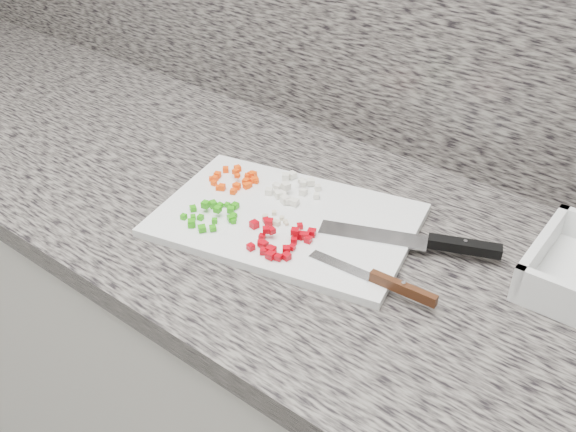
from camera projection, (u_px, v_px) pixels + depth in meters
name	position (u px, v px, depth m)	size (l,w,h in m)	color
cabinet	(285.00, 397.00, 1.34)	(3.92, 0.62, 0.86)	beige
countertop	(284.00, 220.00, 1.09)	(3.96, 0.64, 0.04)	#6A645E
cutting_board	(286.00, 220.00, 1.04)	(0.41, 0.27, 0.01)	white
carrot_pile	(237.00, 180.00, 1.13)	(0.08, 0.08, 0.02)	#FC4305
onion_pile	(291.00, 190.00, 1.09)	(0.09, 0.09, 0.02)	silver
green_pepper_pile	(212.00, 215.00, 1.03)	(0.09, 0.10, 0.02)	#289D0E
red_pepper_pile	(281.00, 240.00, 0.98)	(0.10, 0.10, 0.02)	#AE020E
garlic_pile	(274.00, 219.00, 1.03)	(0.05, 0.03, 0.01)	beige
chef_knife	(432.00, 242.00, 0.97)	(0.27, 0.13, 0.02)	silver
paring_knife	(386.00, 282.00, 0.89)	(0.20, 0.03, 0.02)	silver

